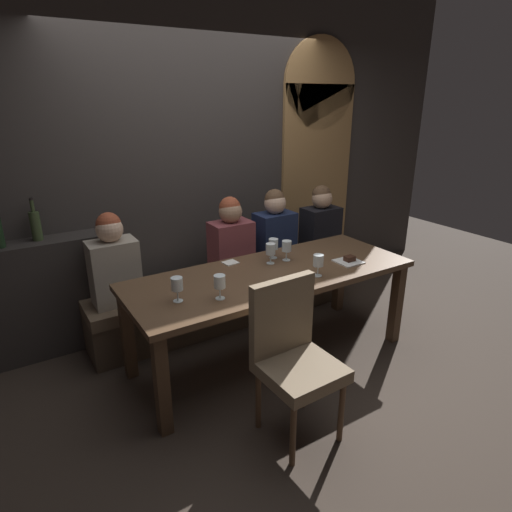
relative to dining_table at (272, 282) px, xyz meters
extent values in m
plane|color=#382D26|center=(0.00, 0.00, -0.65)|extent=(9.00, 9.00, 0.00)
cube|color=#383330|center=(0.00, 1.22, 0.85)|extent=(6.00, 0.12, 3.00)
cube|color=olive|center=(1.35, 1.15, 0.40)|extent=(0.90, 0.05, 2.10)
cylinder|color=#A07545|center=(1.35, 1.15, 1.45)|extent=(0.90, 0.05, 0.90)
cube|color=#2F2B29|center=(-1.55, 1.04, -0.18)|extent=(1.10, 0.28, 0.95)
cube|color=#493422|center=(-1.03, -0.35, -0.30)|extent=(0.08, 0.08, 0.69)
cube|color=#493422|center=(1.03, -0.35, -0.30)|extent=(0.08, 0.08, 0.69)
cube|color=#493422|center=(-1.03, 0.35, -0.30)|extent=(0.08, 0.08, 0.69)
cube|color=#493422|center=(1.03, 0.35, -0.30)|extent=(0.08, 0.08, 0.69)
cube|color=brown|center=(0.00, 0.00, 0.07)|extent=(2.20, 0.84, 0.04)
cube|color=#4A3C2E|center=(0.00, 0.70, -0.48)|extent=(2.50, 0.40, 0.35)
cube|color=brown|center=(0.00, 0.70, -0.25)|extent=(2.50, 0.44, 0.10)
cylinder|color=brown|center=(-0.51, -0.98, -0.44)|extent=(0.04, 0.04, 0.42)
cylinder|color=brown|center=(-0.15, -0.98, -0.44)|extent=(0.04, 0.04, 0.42)
cylinder|color=brown|center=(-0.51, -0.62, -0.44)|extent=(0.04, 0.04, 0.42)
cylinder|color=brown|center=(-0.15, -0.62, -0.44)|extent=(0.04, 0.04, 0.42)
cube|color=#7F6B51|center=(-0.33, -0.80, -0.19)|extent=(0.45, 0.45, 0.08)
cube|color=#7F6B51|center=(-0.34, -0.61, 0.09)|extent=(0.44, 0.07, 0.48)
cube|color=#9E9384|center=(-0.99, 0.71, 0.05)|extent=(0.36, 0.24, 0.51)
sphere|color=#DBB293|center=(-0.99, 0.71, 0.40)|extent=(0.20, 0.20, 0.20)
sphere|color=brown|center=(-0.99, 0.72, 0.43)|extent=(0.18, 0.18, 0.18)
cube|color=brown|center=(0.02, 0.67, 0.05)|extent=(0.36, 0.24, 0.51)
sphere|color=tan|center=(0.02, 0.67, 0.40)|extent=(0.20, 0.20, 0.20)
sphere|color=brown|center=(0.02, 0.68, 0.44)|extent=(0.18, 0.18, 0.18)
cube|color=#192342|center=(0.49, 0.67, 0.06)|extent=(0.36, 0.24, 0.53)
sphere|color=#DBB293|center=(0.49, 0.67, 0.42)|extent=(0.20, 0.20, 0.20)
sphere|color=brown|center=(0.49, 0.68, 0.45)|extent=(0.18, 0.18, 0.18)
cube|color=black|center=(1.04, 0.67, 0.05)|extent=(0.36, 0.24, 0.51)
sphere|color=tan|center=(1.04, 0.67, 0.40)|extent=(0.20, 0.20, 0.20)
sphere|color=brown|center=(1.04, 0.68, 0.43)|extent=(0.18, 0.18, 0.18)
cylinder|color=#384728|center=(-1.44, 1.06, 0.41)|extent=(0.08, 0.08, 0.22)
cylinder|color=#384728|center=(-1.44, 1.06, 0.56)|extent=(0.03, 0.03, 0.09)
cylinder|color=black|center=(-1.44, 1.06, 0.62)|extent=(0.03, 0.03, 0.02)
cylinder|color=silver|center=(-0.54, -0.20, 0.09)|extent=(0.06, 0.06, 0.00)
cylinder|color=silver|center=(-0.54, -0.20, 0.13)|extent=(0.01, 0.01, 0.07)
cylinder|color=silver|center=(-0.54, -0.20, 0.21)|extent=(0.08, 0.08, 0.08)
cylinder|color=silver|center=(0.09, 0.15, 0.09)|extent=(0.06, 0.06, 0.00)
cylinder|color=silver|center=(0.09, 0.15, 0.13)|extent=(0.01, 0.01, 0.07)
cylinder|color=silver|center=(0.09, 0.15, 0.21)|extent=(0.08, 0.08, 0.08)
cylinder|color=gold|center=(0.09, 0.15, 0.19)|extent=(0.07, 0.07, 0.04)
cylinder|color=silver|center=(0.23, 0.14, 0.09)|extent=(0.06, 0.06, 0.00)
cylinder|color=silver|center=(0.23, 0.14, 0.13)|extent=(0.01, 0.01, 0.07)
cylinder|color=silver|center=(0.23, 0.14, 0.21)|extent=(0.08, 0.08, 0.08)
cylinder|color=gold|center=(0.23, 0.14, 0.18)|extent=(0.07, 0.07, 0.03)
cylinder|color=silver|center=(-0.79, -0.09, 0.09)|extent=(0.06, 0.06, 0.00)
cylinder|color=silver|center=(-0.79, -0.09, 0.13)|extent=(0.01, 0.01, 0.07)
cylinder|color=silver|center=(-0.79, -0.09, 0.21)|extent=(0.08, 0.08, 0.08)
cylinder|color=maroon|center=(-0.79, -0.09, 0.19)|extent=(0.07, 0.07, 0.04)
cylinder|color=silver|center=(0.18, 0.24, 0.09)|extent=(0.06, 0.06, 0.00)
cylinder|color=silver|center=(0.18, 0.24, 0.13)|extent=(0.01, 0.01, 0.07)
cylinder|color=silver|center=(0.18, 0.24, 0.21)|extent=(0.08, 0.08, 0.08)
cylinder|color=silver|center=(0.24, -0.24, 0.09)|extent=(0.06, 0.06, 0.00)
cylinder|color=silver|center=(0.24, -0.24, 0.13)|extent=(0.01, 0.01, 0.07)
cylinder|color=silver|center=(0.24, -0.24, 0.21)|extent=(0.08, 0.08, 0.08)
cube|color=white|center=(0.63, -0.16, 0.09)|extent=(0.19, 0.19, 0.01)
cube|color=#381E14|center=(0.64, -0.16, 0.12)|extent=(0.08, 0.06, 0.04)
cube|color=silver|center=(-0.18, 0.32, 0.09)|extent=(0.12, 0.11, 0.01)
camera|label=1|loc=(-1.71, -2.49, 1.33)|focal=30.41mm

